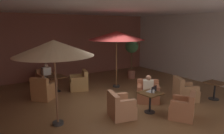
% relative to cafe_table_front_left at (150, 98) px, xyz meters
% --- Properties ---
extents(ground_plane, '(10.61, 10.15, 0.02)m').
position_rel_cafe_table_front_left_xyz_m(ground_plane, '(-0.42, 1.13, -0.52)').
color(ground_plane, brown).
extents(wall_back_brick, '(10.61, 0.08, 3.40)m').
position_rel_cafe_table_front_left_xyz_m(wall_back_brick, '(-0.42, 6.17, 1.19)').
color(wall_back_brick, brown).
rests_on(wall_back_brick, ground_plane).
extents(wall_right_plain, '(0.08, 10.15, 3.40)m').
position_rel_cafe_table_front_left_xyz_m(wall_right_plain, '(4.84, 1.13, 1.19)').
color(wall_right_plain, silver).
rests_on(wall_right_plain, ground_plane).
extents(ceiling_slab, '(10.61, 10.15, 0.06)m').
position_rel_cafe_table_front_left_xyz_m(ceiling_slab, '(-0.42, 1.13, 2.92)').
color(ceiling_slab, silver).
rests_on(ceiling_slab, wall_back_brick).
extents(cafe_table_front_left, '(0.69, 0.69, 0.68)m').
position_rel_cafe_table_front_left_xyz_m(cafe_table_front_left, '(0.00, 0.00, 0.00)').
color(cafe_table_front_left, black).
rests_on(cafe_table_front_left, ground_plane).
extents(armchair_front_left_north, '(0.88, 0.94, 0.80)m').
position_rel_cafe_table_front_left_xyz_m(armchair_front_left_north, '(-1.00, 0.25, -0.20)').
color(armchair_front_left_north, '#B37954').
rests_on(armchair_front_left_north, ground_plane).
extents(armchair_front_left_east, '(0.97, 0.97, 0.82)m').
position_rel_cafe_table_front_left_xyz_m(armchair_front_left_east, '(0.56, -0.87, -0.20)').
color(armchair_front_left_east, '#AB6B48').
rests_on(armchair_front_left_east, ground_plane).
extents(armchair_front_left_south, '(1.08, 1.07, 0.79)m').
position_rel_cafe_table_front_left_xyz_m(armchair_front_left_south, '(0.65, 0.81, -0.21)').
color(armchair_front_left_south, '#AF6645').
rests_on(armchair_front_left_south, ground_plane).
extents(cafe_table_front_right, '(0.78, 0.78, 0.68)m').
position_rel_cafe_table_front_left_xyz_m(cafe_table_front_right, '(-1.87, 3.83, 0.03)').
color(cafe_table_front_right, black).
rests_on(cafe_table_front_right, ground_plane).
extents(armchair_front_right_north, '(1.02, 1.02, 0.91)m').
position_rel_cafe_table_front_left_xyz_m(armchair_front_right_north, '(-2.60, 3.15, -0.18)').
color(armchair_front_right_north, '#AF7343').
rests_on(armchair_front_right_north, ground_plane).
extents(armchair_front_right_east, '(0.95, 0.93, 0.86)m').
position_rel_cafe_table_front_left_xyz_m(armchair_front_right_east, '(-0.92, 3.54, -0.19)').
color(armchair_front_right_east, '#A47944').
rests_on(armchair_front_right_east, ground_plane).
extents(armchair_front_right_south, '(0.84, 0.84, 0.82)m').
position_rel_cafe_table_front_left_xyz_m(armchair_front_right_south, '(-2.03, 4.81, -0.21)').
color(armchair_front_right_south, '#B67247').
rests_on(armchair_front_right_south, ground_plane).
extents(cafe_table_mid_center, '(0.67, 0.67, 0.68)m').
position_rel_cafe_table_front_left_xyz_m(cafe_table_mid_center, '(2.94, -0.46, -0.01)').
color(cafe_table_mid_center, black).
rests_on(cafe_table_mid_center, ground_plane).
extents(armchair_mid_center_north, '(1.04, 1.00, 0.90)m').
position_rel_cafe_table_front_left_xyz_m(armchair_mid_center_north, '(1.89, 0.11, -0.18)').
color(armchair_mid_center_north, '#A6764D').
rests_on(armchair_mid_center_north, ground_plane).
extents(patio_umbrella_tall_red, '(2.52, 2.52, 2.57)m').
position_rel_cafe_table_front_left_xyz_m(patio_umbrella_tall_red, '(0.68, 2.96, 1.86)').
color(patio_umbrella_tall_red, '#2D2D2D').
rests_on(patio_umbrella_tall_red, ground_plane).
extents(patio_umbrella_center_beige, '(2.16, 2.16, 2.44)m').
position_rel_cafe_table_front_left_xyz_m(patio_umbrella_center_beige, '(-2.82, 0.82, 1.70)').
color(patio_umbrella_center_beige, '#2D2D2D').
rests_on(patio_umbrella_center_beige, ground_plane).
extents(potted_tree_mid_left, '(0.69, 0.69, 2.07)m').
position_rel_cafe_table_front_left_xyz_m(potted_tree_mid_left, '(2.27, 3.86, 0.92)').
color(potted_tree_mid_left, '#A3614C').
rests_on(potted_tree_mid_left, ground_plane).
extents(patron_blue_shirt, '(0.40, 0.31, 0.68)m').
position_rel_cafe_table_front_left_xyz_m(patron_blue_shirt, '(-2.02, 4.77, 0.20)').
color(patron_blue_shirt, silver).
rests_on(patron_blue_shirt, ground_plane).
extents(patron_by_window, '(0.43, 0.41, 0.62)m').
position_rel_cafe_table_front_left_xyz_m(patron_by_window, '(0.63, 0.78, 0.16)').
color(patron_by_window, silver).
rests_on(patron_by_window, ground_plane).
extents(iced_drink_cup, '(0.08, 0.08, 0.11)m').
position_rel_cafe_table_front_left_xyz_m(iced_drink_cup, '(0.06, -0.07, 0.22)').
color(iced_drink_cup, white).
rests_on(iced_drink_cup, cafe_table_front_left).
extents(open_laptop, '(0.36, 0.30, 0.20)m').
position_rel_cafe_table_front_left_xyz_m(open_laptop, '(0.12, 0.03, 0.22)').
color(open_laptop, '#9EA0A5').
rests_on(open_laptop, cafe_table_front_left).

